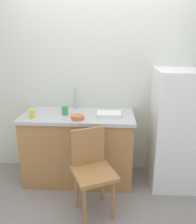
# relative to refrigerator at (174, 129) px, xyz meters

# --- Properties ---
(ground_plane) EXTENTS (8.00, 8.00, 0.00)m
(ground_plane) POSITION_rel_refrigerator_xyz_m (-0.90, -0.65, -0.72)
(ground_plane) COLOR gray
(back_wall) EXTENTS (4.80, 0.10, 2.68)m
(back_wall) POSITION_rel_refrigerator_xyz_m (-0.90, 0.35, 0.62)
(back_wall) COLOR silver
(back_wall) RESTS_ON ground_plane
(cabinet_base) EXTENTS (1.33, 0.60, 0.84)m
(cabinet_base) POSITION_rel_refrigerator_xyz_m (-1.17, 0.00, -0.30)
(cabinet_base) COLOR #A87542
(cabinet_base) RESTS_ON ground_plane
(countertop) EXTENTS (1.37, 0.64, 0.04)m
(countertop) POSITION_rel_refrigerator_xyz_m (-1.17, 0.00, 0.14)
(countertop) COLOR #B7B7BC
(countertop) RESTS_ON cabinet_base
(faucet) EXTENTS (0.02, 0.02, 0.28)m
(faucet) POSITION_rel_refrigerator_xyz_m (-1.24, 0.25, 0.31)
(faucet) COLOR #B7B7BC
(faucet) RESTS_ON countertop
(refrigerator) EXTENTS (0.52, 0.61, 1.44)m
(refrigerator) POSITION_rel_refrigerator_xyz_m (0.00, 0.00, 0.00)
(refrigerator) COLOR white
(refrigerator) RESTS_ON ground_plane
(chair) EXTENTS (0.53, 0.53, 0.89)m
(chair) POSITION_rel_refrigerator_xyz_m (-0.95, -0.58, -0.22)
(chair) COLOR #A87542
(chair) RESTS_ON ground_plane
(dish_tray) EXTENTS (0.28, 0.20, 0.05)m
(dish_tray) POSITION_rel_refrigerator_xyz_m (-0.79, -0.05, 0.19)
(dish_tray) COLOR white
(dish_tray) RESTS_ON countertop
(terracotta_bowl) EXTENTS (0.15, 0.15, 0.05)m
(terracotta_bowl) POSITION_rel_refrigerator_xyz_m (-1.15, -0.18, 0.19)
(terracotta_bowl) COLOR #C67042
(terracotta_bowl) RESTS_ON countertop
(cup_green) EXTENTS (0.08, 0.08, 0.11)m
(cup_green) POSITION_rel_refrigerator_xyz_m (-1.32, -0.03, 0.22)
(cup_green) COLOR green
(cup_green) RESTS_ON countertop
(cup_yellow) EXTENTS (0.06, 0.06, 0.10)m
(cup_yellow) POSITION_rel_refrigerator_xyz_m (-1.69, -0.16, 0.21)
(cup_yellow) COLOR yellow
(cup_yellow) RESTS_ON countertop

